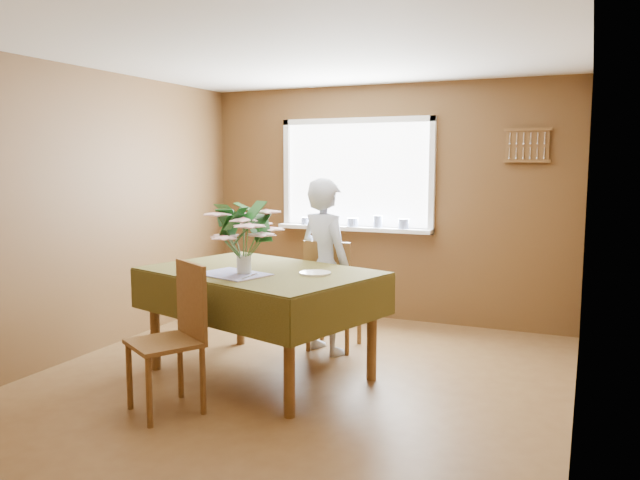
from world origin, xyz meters
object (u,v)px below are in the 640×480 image
at_px(dining_table, 260,283).
at_px(chair_far, 331,291).
at_px(flower_bouquet, 243,232).
at_px(seated_woman, 325,266).
at_px(chair_near, 177,331).

height_order(dining_table, chair_far, chair_far).
relative_size(dining_table, flower_bouquet, 3.57).
relative_size(seated_woman, flower_bouquet, 2.75).
bearing_deg(flower_bouquet, seated_woman, 75.80).
bearing_deg(chair_near, dining_table, 108.33).
bearing_deg(flower_bouquet, chair_near, -104.81).
bearing_deg(chair_far, seated_woman, 58.07).
distance_m(dining_table, flower_bouquet, 0.47).
bearing_deg(dining_table, seated_woman, 90.00).
relative_size(chair_far, chair_near, 0.99).
distance_m(chair_far, chair_near, 1.73).
xyz_separation_m(chair_near, seated_woman, (0.41, 1.61, 0.23)).
height_order(dining_table, seated_woman, seated_woman).
xyz_separation_m(dining_table, flower_bouquet, (-0.02, -0.21, 0.42)).
bearing_deg(chair_far, chair_near, 71.91).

